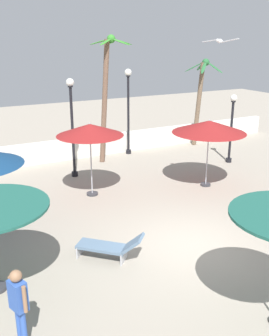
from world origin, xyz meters
The scene contains 12 objects.
ground_plane centered at (0.00, 0.00, 0.00)m, with size 56.00×56.00×0.00m, color #9E9384.
boundary_wall centered at (0.00, 10.00, 0.53)m, with size 25.20×0.30×1.06m, color silver.
patio_umbrella_3 centered at (-1.08, 5.04, 2.62)m, with size 2.55×2.55×2.90m.
patio_umbrella_4 centered at (3.52, 3.73, 2.52)m, with size 2.99×2.99×2.82m.
palm_tree_0 centered at (7.32, 9.33, 3.02)m, with size 2.19×2.29×4.84m.
palm_tree_1 centered at (1.32, 8.84, 3.69)m, with size 2.04×2.14×6.06m.
lamp_post_0 centered at (-0.95, 7.44, 2.49)m, with size 0.33×0.33×4.32m.
lamp_post_1 centered at (6.56, 5.79, 1.95)m, with size 0.33×0.33×3.36m.
lamp_post_2 centered at (2.83, 9.50, 2.66)m, with size 0.36×0.36×4.44m.
lounge_chair_1 centered at (-2.41, 0.42, 0.39)m, with size 1.73×1.71×0.84m.
guest_2 centered at (-5.30, -1.68, 1.06)m, with size 0.35×0.53×1.75m.
seagull_0 centered at (2.49, 2.21, 5.81)m, with size 0.59×1.27×0.15m.
Camera 1 is at (-6.26, -8.25, 5.88)m, focal length 41.24 mm.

